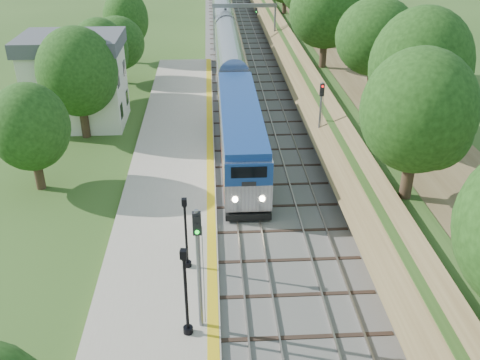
{
  "coord_description": "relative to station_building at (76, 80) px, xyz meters",
  "views": [
    {
      "loc": [
        -2.16,
        -16.39,
        18.27
      ],
      "look_at": [
        -0.5,
        12.8,
        2.8
      ],
      "focal_mm": 40.0,
      "sensor_mm": 36.0,
      "label": 1
    }
  ],
  "objects": [
    {
      "name": "platform",
      "position": [
        8.8,
        -14.0,
        -3.9
      ],
      "size": [
        6.4,
        68.0,
        0.38
      ],
      "primitive_type": "cube",
      "color": "#A49784",
      "rests_on": "ground"
    },
    {
      "name": "lamppost_mid",
      "position": [
        10.49,
        -27.64,
        -1.63
      ],
      "size": [
        0.46,
        0.46,
        4.66
      ],
      "color": "black",
      "rests_on": "platform"
    },
    {
      "name": "train",
      "position": [
        14.0,
        41.03,
        -1.83
      ],
      "size": [
        2.99,
        119.98,
        4.4
      ],
      "color": "black",
      "rests_on": "trackbed"
    },
    {
      "name": "lamppost_far",
      "position": [
        10.32,
        -22.57,
        -1.81
      ],
      "size": [
        0.42,
        0.42,
        4.26
      ],
      "color": "black",
      "rests_on": "platform"
    },
    {
      "name": "signal_farside",
      "position": [
        20.2,
        -8.15,
        -0.34
      ],
      "size": [
        0.33,
        0.26,
        5.95
      ],
      "color": "slate",
      "rests_on": "ground"
    },
    {
      "name": "yellow_stripe",
      "position": [
        11.65,
        -14.0,
        -3.7
      ],
      "size": [
        0.55,
        68.0,
        0.01
      ],
      "primitive_type": "cube",
      "color": "gold",
      "rests_on": "platform"
    },
    {
      "name": "trackbed",
      "position": [
        16.0,
        30.0,
        -4.02
      ],
      "size": [
        9.5,
        170.0,
        0.28
      ],
      "color": "#4C4944",
      "rests_on": "ground"
    },
    {
      "name": "signal_platform",
      "position": [
        11.1,
        -27.17,
        0.18
      ],
      "size": [
        0.37,
        0.29,
        6.33
      ],
      "color": "slate",
      "rests_on": "platform"
    },
    {
      "name": "embankment",
      "position": [
        24.35,
        30.0,
        -2.14
      ],
      "size": [
        10.64,
        170.0,
        11.7
      ],
      "color": "brown",
      "rests_on": "ground"
    },
    {
      "name": "signal_gantry",
      "position": [
        16.47,
        24.99,
        0.73
      ],
      "size": [
        8.4,
        0.38,
        6.2
      ],
      "color": "slate",
      "rests_on": "ground"
    },
    {
      "name": "trees_behind_platform",
      "position": [
        2.83,
        -9.33,
        0.44
      ],
      "size": [
        7.82,
        53.32,
        7.21
      ],
      "color": "#332316",
      "rests_on": "ground"
    },
    {
      "name": "station_building",
      "position": [
        0.0,
        0.0,
        0.0
      ],
      "size": [
        8.6,
        6.6,
        8.0
      ],
      "color": "white",
      "rests_on": "ground"
    }
  ]
}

